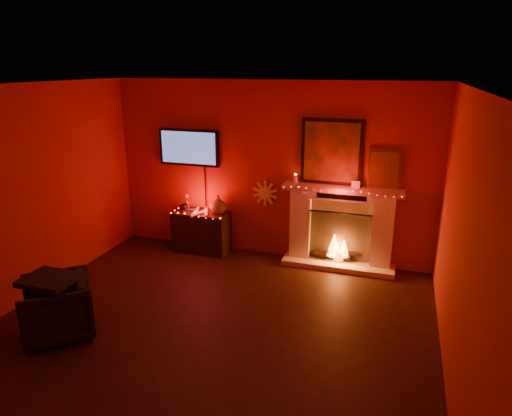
# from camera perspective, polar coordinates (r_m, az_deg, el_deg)

# --- Properties ---
(room) EXTENTS (5.00, 5.00, 5.00)m
(room) POSITION_cam_1_polar(r_m,az_deg,el_deg) (4.72, -7.01, -1.86)
(room) COLOR black
(room) RESTS_ON ground
(floor) EXTENTS (5.00, 5.00, 0.00)m
(floor) POSITION_cam_1_polar(r_m,az_deg,el_deg) (5.32, -6.46, -15.70)
(floor) COLOR black
(floor) RESTS_ON ground
(fireplace) EXTENTS (1.72, 0.40, 2.18)m
(fireplace) POSITION_cam_1_polar(r_m,az_deg,el_deg) (6.82, 10.51, -1.42)
(fireplace) COLOR beige
(fireplace) RESTS_ON floor
(tv) EXTENTS (1.00, 0.07, 1.24)m
(tv) POSITION_cam_1_polar(r_m,az_deg,el_deg) (7.34, -8.36, 7.48)
(tv) COLOR black
(tv) RESTS_ON room
(sunburst_clock) EXTENTS (0.40, 0.03, 0.40)m
(sunburst_clock) POSITION_cam_1_polar(r_m,az_deg,el_deg) (7.06, 1.12, 1.87)
(sunburst_clock) COLOR yellow
(sunburst_clock) RESTS_ON room
(console_table) EXTENTS (0.87, 0.55, 0.95)m
(console_table) POSITION_cam_1_polar(r_m,az_deg,el_deg) (7.39, -6.69, -2.58)
(console_table) COLOR black
(console_table) RESTS_ON floor
(armchair) EXTENTS (1.02, 1.02, 0.67)m
(armchair) POSITION_cam_1_polar(r_m,az_deg,el_deg) (5.62, -23.60, -11.33)
(armchair) COLOR black
(armchair) RESTS_ON floor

